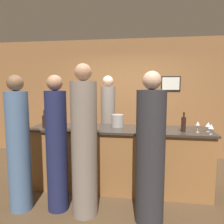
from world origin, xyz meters
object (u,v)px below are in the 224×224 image
guest_1 (57,148)px  wine_bottle_1 (184,124)px  wine_bottle_2 (44,121)px  guest_0 (19,148)px  guest_2 (150,154)px  ice_bucket (118,121)px  wine_bottle_0 (51,121)px  bartender (108,126)px  guest_3 (84,146)px

guest_1 → wine_bottle_1: 1.88m
wine_bottle_2 → guest_1: bearing=-53.0°
guest_0 → wine_bottle_2: guest_0 is taller
guest_1 → guest_2: 1.25m
wine_bottle_1 → ice_bucket: bearing=167.8°
guest_0 → wine_bottle_0: bearing=75.6°
guest_2 → ice_bucket: guest_2 is taller
bartender → guest_1: bartender is taller
guest_3 → wine_bottle_0: size_ratio=6.48×
wine_bottle_1 → guest_2: bearing=-124.8°
wine_bottle_0 → ice_bucket: size_ratio=1.48×
guest_1 → wine_bottle_1: size_ratio=6.25×
guest_3 → wine_bottle_2: guest_3 is taller
wine_bottle_0 → wine_bottle_1: (2.09, 0.03, 0.00)m
wine_bottle_0 → guest_1: bearing=-60.7°
guest_1 → guest_3: (0.40, -0.05, 0.05)m
guest_3 → ice_bucket: guest_3 is taller
bartender → ice_bucket: size_ratio=9.14×
guest_3 → guest_2: bearing=-1.7°
guest_3 → wine_bottle_0: guest_3 is taller
wine_bottle_2 → wine_bottle_1: bearing=0.5°
guest_0 → wine_bottle_1: (2.26, 0.71, 0.26)m
guest_1 → wine_bottle_0: (-0.34, 0.61, 0.26)m
guest_0 → guest_3: guest_3 is taller
bartender → wine_bottle_1: 1.59m
guest_0 → guest_3: bearing=1.0°
bartender → wine_bottle_0: bearing=49.7°
wine_bottle_1 → ice_bucket: 1.05m
bartender → guest_2: size_ratio=1.01×
wine_bottle_0 → guest_2: bearing=-23.4°
guest_0 → ice_bucket: bearing=37.2°
bartender → guest_0: (-0.96, -1.60, -0.03)m
guest_1 → wine_bottle_1: (1.75, 0.64, 0.26)m
guest_1 → wine_bottle_1: bearing=20.1°
guest_1 → guest_3: size_ratio=0.93×
bartender → wine_bottle_0: 1.23m
guest_0 → guest_2: (1.76, -0.01, 0.00)m
wine_bottle_2 → wine_bottle_0: bearing=-6.7°
guest_1 → wine_bottle_2: bearing=127.0°
bartender → wine_bottle_2: bartender is taller
guest_0 → wine_bottle_1: 2.38m
bartender → guest_3: (-0.04, -1.58, 0.03)m
wine_bottle_0 → wine_bottle_2: 0.13m
guest_3 → ice_bucket: 0.99m
guest_1 → guest_2: bearing=-3.7°
guest_3 → guest_1: bearing=172.2°
guest_0 → guest_1: guest_0 is taller
guest_2 → wine_bottle_2: guest_2 is taller
wine_bottle_0 → guest_3: bearing=-41.7°
bartender → guest_1: 1.59m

